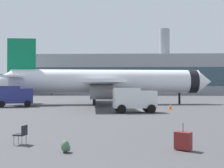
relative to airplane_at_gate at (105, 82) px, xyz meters
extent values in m
cylinder|color=white|center=(0.23, 0.02, 0.04)|extent=(30.22, 6.62, 3.80)
cone|color=white|center=(16.36, 1.55, 0.04)|extent=(2.73, 3.82, 3.61)
cone|color=white|center=(-16.29, -1.55, 0.04)|extent=(3.51, 3.71, 3.42)
cylinder|color=black|center=(14.17, 1.34, 0.04)|extent=(1.76, 3.99, 3.88)
cube|color=white|center=(-1.52, 7.89, -0.26)|extent=(6.29, 16.38, 0.36)
cube|color=white|center=(-0.01, -8.04, -0.26)|extent=(6.29, 16.38, 0.36)
cylinder|color=gray|center=(-1.28, 5.40, -1.56)|extent=(3.39, 2.49, 2.20)
cylinder|color=gray|center=(-0.24, -5.55, -1.56)|extent=(3.39, 2.49, 2.20)
cube|color=#0C7247|center=(-13.21, -1.25, 3.64)|extent=(4.41, 0.77, 6.40)
cube|color=white|center=(-14.01, 1.88, 0.64)|extent=(3.16, 6.22, 0.24)
cube|color=white|center=(-13.40, -4.49, 0.64)|extent=(3.16, 6.22, 0.24)
cylinder|color=black|center=(12.18, 1.16, -2.76)|extent=(0.36, 0.36, 1.80)
cylinder|color=black|center=(-1.99, 2.22, -2.76)|extent=(0.44, 0.44, 1.80)
cylinder|color=black|center=(-1.53, -2.56, -2.76)|extent=(0.44, 0.44, 1.80)
cylinder|color=silver|center=(-32.72, 58.75, -0.80)|extent=(23.32, 7.36, 2.94)
cone|color=silver|center=(-20.43, 61.17, -0.80)|extent=(2.36, 3.10, 2.79)
cylinder|color=black|center=(-22.10, 60.84, -0.80)|extent=(1.64, 3.15, 3.00)
cube|color=silver|center=(-34.67, 64.67, -1.03)|extent=(6.03, 12.85, 0.28)
cube|color=silver|center=(-32.28, 52.53, -1.03)|extent=(6.03, 12.85, 0.28)
cylinder|color=gray|center=(-34.30, 62.77, -2.03)|extent=(2.76, 2.15, 1.70)
cylinder|color=gray|center=(-32.66, 54.43, -2.03)|extent=(2.76, 2.15, 1.70)
cylinder|color=black|center=(-23.62, 60.54, -2.96)|extent=(0.28, 0.28, 1.39)
cylinder|color=black|center=(-34.59, 60.27, -2.96)|extent=(0.34, 0.34, 1.39)
cylinder|color=black|center=(-33.88, 56.63, -2.96)|extent=(0.34, 0.34, 1.39)
cube|color=navy|center=(-10.77, -6.00, -2.14)|extent=(2.32, 2.63, 2.04)
cube|color=#1E232D|center=(-10.09, -5.77, -1.66)|extent=(0.73, 1.89, 0.84)
cube|color=navy|center=(-13.03, -6.80, -1.96)|extent=(3.67, 3.11, 2.40)
cylinder|color=black|center=(-11.04, -4.88, -3.21)|extent=(0.92, 0.51, 0.90)
cylinder|color=black|center=(-10.27, -7.05, -3.21)|extent=(0.92, 0.51, 0.90)
cylinder|color=black|center=(-14.21, -6.00, -3.21)|extent=(0.92, 0.51, 0.90)
cylinder|color=black|center=(-13.44, -8.17, -3.21)|extent=(0.92, 0.51, 0.90)
cube|color=white|center=(5.23, -15.23, -2.27)|extent=(2.04, 2.24, 1.78)
cube|color=#1E232D|center=(5.97, -15.12, -1.85)|extent=(0.35, 1.79, 0.74)
cube|color=white|center=(3.06, -15.56, -2.11)|extent=(2.91, 2.37, 2.10)
cylinder|color=black|center=(5.29, -14.16, -3.21)|extent=(0.92, 0.35, 0.90)
cylinder|color=black|center=(5.61, -16.23, -3.21)|extent=(0.92, 0.35, 0.90)
cylinder|color=black|center=(2.25, -14.62, -3.21)|extent=(0.92, 0.35, 0.90)
cylinder|color=black|center=(2.56, -16.70, -3.21)|extent=(0.92, 0.35, 0.90)
cube|color=#F2590C|center=(0.84, 2.60, -3.64)|extent=(0.44, 0.44, 0.04)
cone|color=#F2590C|center=(0.84, 2.60, -3.28)|extent=(0.36, 0.36, 0.68)
cylinder|color=white|center=(0.84, 2.60, -3.24)|extent=(0.23, 0.23, 0.10)
cube|color=#F2590C|center=(8.55, -10.46, -3.64)|extent=(0.44, 0.44, 0.04)
cone|color=#F2590C|center=(8.55, -10.46, -3.28)|extent=(0.36, 0.36, 0.68)
cylinder|color=white|center=(8.55, -10.46, -3.24)|extent=(0.23, 0.23, 0.10)
cube|color=#F2590C|center=(-2.21, 4.44, -3.64)|extent=(0.44, 0.44, 0.04)
cone|color=#F2590C|center=(-2.21, 4.44, -3.23)|extent=(0.36, 0.36, 0.77)
cylinder|color=white|center=(-2.21, 4.44, -3.19)|extent=(0.23, 0.23, 0.10)
cube|color=#F2590C|center=(-11.56, -2.06, -3.64)|extent=(0.44, 0.44, 0.04)
cone|color=#F2590C|center=(-11.56, -2.06, -3.28)|extent=(0.36, 0.36, 0.67)
cylinder|color=white|center=(-11.56, -2.06, -3.25)|extent=(0.23, 0.23, 0.10)
cube|color=maroon|center=(4.92, -33.32, -3.27)|extent=(0.75, 0.69, 0.70)
cylinder|color=black|center=(4.92, -33.32, -2.74)|extent=(0.02, 0.02, 0.36)
cylinder|color=black|center=(4.74, -33.19, -3.62)|extent=(0.07, 0.08, 0.08)
cylinder|color=black|center=(5.11, -33.45, -3.62)|extent=(0.07, 0.08, 0.08)
ellipsoid|color=#476B4C|center=(0.22, -33.83, -3.42)|extent=(0.32, 0.40, 0.48)
ellipsoid|color=#476B4C|center=(0.36, -33.83, -3.49)|extent=(0.12, 0.28, 0.24)
cube|color=black|center=(-2.10, -32.36, -3.22)|extent=(0.55, 0.55, 0.06)
cube|color=black|center=(-1.89, -32.39, -3.00)|extent=(0.12, 0.48, 0.40)
cylinder|color=#999EA5|center=(-2.32, -32.52, -3.44)|extent=(0.04, 0.04, 0.44)
cylinder|color=#999EA5|center=(-2.26, -32.14, -3.44)|extent=(0.04, 0.04, 0.44)
cylinder|color=#999EA5|center=(-1.94, -32.58, -3.44)|extent=(0.04, 0.04, 0.44)
cylinder|color=#999EA5|center=(-1.88, -32.20, -3.44)|extent=(0.04, 0.04, 0.44)
cube|color=gray|center=(7.08, 76.24, 4.67)|extent=(82.41, 20.52, 16.64)
cube|color=#334756|center=(7.08, 65.93, 3.83)|extent=(78.29, 0.10, 7.49)
cylinder|color=gray|center=(21.94, 76.24, 18.99)|extent=(4.40, 4.40, 12.00)
camera|label=1|loc=(2.35, -44.64, -1.17)|focal=44.40mm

